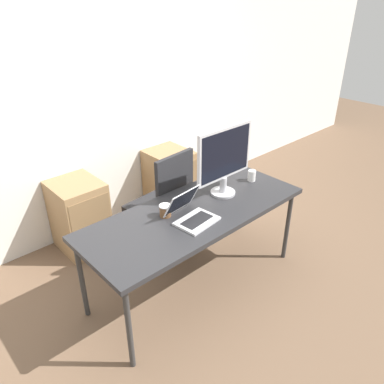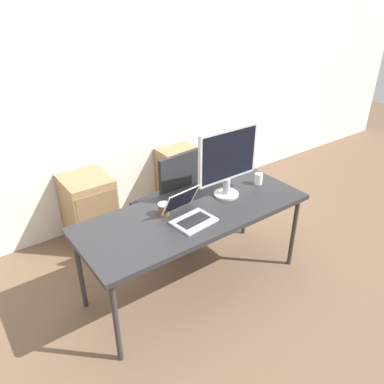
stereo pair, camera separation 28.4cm
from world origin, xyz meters
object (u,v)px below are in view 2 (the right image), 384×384
office_chair (168,212)px  coffee_cup_white (259,179)px  cabinet_right (182,180)px  monitor (228,160)px  coffee_cup_brown (164,209)px  laptop_center (189,214)px  cabinet_left (89,210)px

office_chair → coffee_cup_white: bearing=-43.8°
office_chair → cabinet_right: 0.78m
monitor → coffee_cup_brown: size_ratio=6.23×
office_chair → laptop_center: 0.84m
office_chair → coffee_cup_white: 0.94m
laptop_center → cabinet_right: bearing=57.3°
monitor → coffee_cup_brown: monitor is taller
office_chair → laptop_center: office_chair is taller
office_chair → cabinet_right: bearing=44.7°
office_chair → laptop_center: (-0.24, -0.69, 0.41)m
cabinet_left → cabinet_right: bearing=0.0°
cabinet_left → cabinet_right: same height
cabinet_right → coffee_cup_brown: size_ratio=7.49×
office_chair → cabinet_right: office_chair is taller
cabinet_left → coffee_cup_white: bearing=-43.4°
monitor → coffee_cup_white: monitor is taller
coffee_cup_white → cabinet_right: bearing=92.7°
office_chair → laptop_center: bearing=-109.3°
cabinet_left → cabinet_right: size_ratio=1.00×
coffee_cup_white → monitor: bearing=178.7°
laptop_center → coffee_cup_white: bearing=7.6°
cabinet_right → coffee_cup_white: 1.21m
cabinet_left → monitor: (0.82, -1.12, 0.72)m
cabinet_right → coffee_cup_brown: (-0.91, -1.06, 0.44)m
laptop_center → coffee_cup_white: laptop_center is taller
laptop_center → cabinet_left: bearing=105.5°
cabinet_left → monitor: 1.56m
office_chair → monitor: (0.23, -0.57, 0.69)m
laptop_center → coffee_cup_white: 0.86m
office_chair → monitor: monitor is taller
cabinet_left → laptop_center: laptop_center is taller
office_chair → cabinet_right: size_ratio=1.48×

